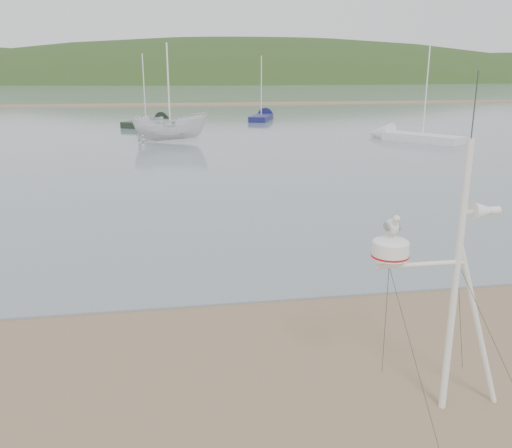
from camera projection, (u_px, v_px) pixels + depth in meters
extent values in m
plane|color=#7C6247|center=(103.00, 442.00, 7.07)|extent=(560.00, 560.00, 0.00)
cube|color=slate|center=(159.00, 89.00, 132.26)|extent=(560.00, 256.00, 0.04)
cube|color=#7C6247|center=(157.00, 105.00, 73.44)|extent=(560.00, 7.00, 0.07)
ellipsoid|color=#213816|center=(253.00, 131.00, 242.31)|extent=(400.00, 180.00, 80.00)
cube|color=silver|center=(54.00, 72.00, 186.18)|extent=(8.40, 6.30, 8.00)
cube|color=silver|center=(131.00, 72.00, 190.29)|extent=(8.40, 6.30, 8.00)
cube|color=silver|center=(205.00, 71.00, 194.39)|extent=(8.40, 6.30, 8.00)
cube|color=silver|center=(276.00, 71.00, 198.49)|extent=(8.40, 6.30, 8.00)
cube|color=silver|center=(344.00, 71.00, 202.60)|extent=(8.40, 6.30, 8.00)
cube|color=silver|center=(409.00, 71.00, 206.70)|extent=(8.40, 6.30, 8.00)
cube|color=silver|center=(472.00, 71.00, 210.81)|extent=(8.40, 6.30, 8.00)
cylinder|color=white|center=(455.00, 282.00, 7.29)|extent=(0.10, 0.10, 3.86)
cylinder|color=white|center=(478.00, 326.00, 7.54)|extent=(0.89, 0.08, 2.53)
cylinder|color=white|center=(420.00, 264.00, 7.13)|extent=(1.25, 0.07, 0.07)
cylinder|color=#2D382D|center=(474.00, 107.00, 6.65)|extent=(0.02, 0.02, 0.87)
cube|color=white|center=(389.00, 261.00, 7.04)|extent=(0.15, 0.15, 0.09)
cylinder|color=white|center=(390.00, 250.00, 7.00)|extent=(0.48, 0.48, 0.21)
cylinder|color=red|center=(390.00, 255.00, 7.02)|extent=(0.49, 0.49, 0.02)
ellipsoid|color=white|center=(391.00, 242.00, 6.97)|extent=(0.48, 0.48, 0.14)
cone|color=white|center=(482.00, 211.00, 7.06)|extent=(0.25, 0.25, 0.25)
cylinder|color=white|center=(494.00, 210.00, 7.09)|extent=(0.14, 0.11, 0.11)
cube|color=white|center=(470.00, 211.00, 7.04)|extent=(0.19, 0.04, 0.04)
cylinder|color=tan|center=(390.00, 235.00, 6.94)|extent=(0.01, 0.01, 0.07)
cylinder|color=tan|center=(393.00, 235.00, 6.94)|extent=(0.01, 0.01, 0.07)
ellipsoid|color=white|center=(392.00, 227.00, 6.91)|extent=(0.16, 0.26, 0.19)
ellipsoid|color=gray|center=(387.00, 227.00, 6.89)|extent=(0.05, 0.21, 0.12)
ellipsoid|color=gray|center=(398.00, 226.00, 6.91)|extent=(0.05, 0.21, 0.12)
cone|color=white|center=(388.00, 225.00, 7.04)|extent=(0.09, 0.08, 0.09)
ellipsoid|color=white|center=(395.00, 222.00, 6.80)|extent=(0.08, 0.08, 0.11)
sphere|color=white|center=(397.00, 219.00, 6.76)|extent=(0.09, 0.09, 0.09)
cone|color=gold|center=(398.00, 220.00, 6.71)|extent=(0.02, 0.05, 0.02)
imported|color=silver|center=(169.00, 104.00, 35.42)|extent=(2.03, 1.98, 4.96)
cube|color=silver|center=(422.00, 138.00, 36.10)|extent=(4.40, 5.22, 0.50)
cone|color=silver|center=(379.00, 134.00, 38.37)|extent=(2.42, 2.46, 1.67)
cylinder|color=white|center=(426.00, 90.00, 35.25)|extent=(0.08, 0.08, 5.74)
cube|color=black|center=(146.00, 123.00, 46.16)|extent=(4.07, 4.96, 0.50)
cone|color=black|center=(167.00, 120.00, 48.92)|extent=(2.27, 2.31, 1.58)
cylinder|color=white|center=(144.00, 87.00, 45.35)|extent=(0.08, 0.08, 5.42)
cube|color=#16174D|center=(261.00, 118.00, 51.25)|extent=(3.14, 5.12, 0.50)
cone|color=#16174D|center=(267.00, 115.00, 54.20)|extent=(2.05, 2.14, 1.56)
cylinder|color=white|center=(261.00, 86.00, 50.45)|extent=(0.08, 0.08, 5.37)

